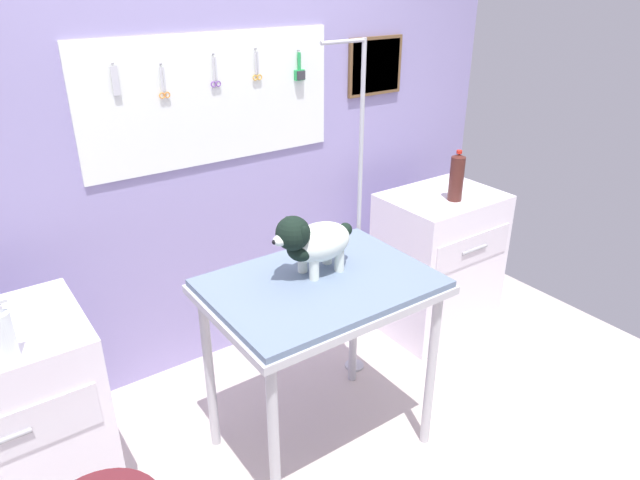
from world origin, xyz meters
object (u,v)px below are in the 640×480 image
Objects in this scene: grooming_table at (321,299)px; soda_bottle at (457,177)px; dog at (313,241)px; grooming_arm at (357,233)px; cabinet_right at (437,262)px.

soda_bottle is (1.19, 0.34, 0.22)m from grooming_table.
dog is at bearing 85.22° from grooming_table.
grooming_table is 2.37× the size of dog.
grooming_table is at bearing -94.78° from dog.
dog is 1.22m from soda_bottle.
grooming_arm is at bearing 36.70° from grooming_table.
grooming_table is 0.62m from grooming_arm.
cabinet_right is 0.59m from soda_bottle.
dog is (0.01, 0.07, 0.25)m from grooming_table.
grooming_table is 3.26× the size of soda_bottle.
dog is at bearing -162.86° from cabinet_right.
grooming_table is at bearing -163.84° from soda_bottle.
cabinet_right is at bearing 17.14° from dog.
dog reaches higher than cabinet_right.
grooming_table is 1.33m from cabinet_right.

